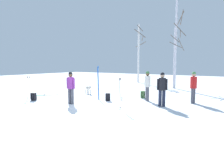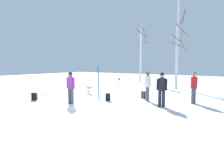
{
  "view_description": "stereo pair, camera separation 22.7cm",
  "coord_description": "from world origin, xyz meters",
  "views": [
    {
      "loc": [
        6.32,
        -7.79,
        2.16
      ],
      "look_at": [
        -0.18,
        1.8,
        1.0
      ],
      "focal_mm": 33.29,
      "sensor_mm": 36.0,
      "label": 1
    },
    {
      "loc": [
        6.51,
        -7.66,
        2.16
      ],
      "look_at": [
        -0.18,
        1.8,
        1.0
      ],
      "focal_mm": 33.29,
      "sensor_mm": 36.0,
      "label": 2
    }
  ],
  "objects": [
    {
      "name": "ground_plane",
      "position": [
        0.0,
        0.0,
        0.0
      ],
      "size": [
        60.0,
        60.0,
        0.0
      ],
      "primitive_type": "plane",
      "color": "white"
    },
    {
      "name": "person_0",
      "position": [
        1.38,
        3.11,
        0.98
      ],
      "size": [
        0.37,
        0.42,
        1.72
      ],
      "color": "#4C4C56",
      "rests_on": "ground_plane"
    },
    {
      "name": "person_1",
      "position": [
        2.64,
        2.09,
        0.98
      ],
      "size": [
        0.48,
        0.34,
        1.72
      ],
      "color": "#1E2338",
      "rests_on": "ground_plane"
    },
    {
      "name": "person_2",
      "position": [
        -1.58,
        -0.01,
        0.98
      ],
      "size": [
        0.52,
        0.34,
        1.72
      ],
      "color": "#4C4C56",
      "rests_on": "ground_plane"
    },
    {
      "name": "person_3",
      "position": [
        3.73,
        3.86,
        0.98
      ],
      "size": [
        0.34,
        0.51,
        1.72
      ],
      "color": "#4C4C56",
      "rests_on": "ground_plane"
    },
    {
      "name": "dog",
      "position": [
        -3.3,
        3.38,
        0.39
      ],
      "size": [
        0.85,
        0.43,
        0.57
      ],
      "color": "beige",
      "rests_on": "ground_plane"
    },
    {
      "name": "ski_pair_planted_0",
      "position": [
        -1.19,
        1.85,
        1.0
      ],
      "size": [
        0.24,
        0.13,
        2.01
      ],
      "color": "blue",
      "rests_on": "ground_plane"
    },
    {
      "name": "ski_pair_lying_0",
      "position": [
        -5.24,
        1.18,
        0.01
      ],
      "size": [
        1.31,
        1.37,
        0.05
      ],
      "color": "green",
      "rests_on": "ground_plane"
    },
    {
      "name": "ski_poles_0",
      "position": [
        -4.9,
        -0.27,
        0.74
      ],
      "size": [
        0.07,
        0.22,
        1.38
      ],
      "color": "#B2B2BC",
      "rests_on": "ground_plane"
    },
    {
      "name": "ski_poles_1",
      "position": [
        1.22,
        0.38,
        0.79
      ],
      "size": [
        0.07,
        0.2,
        1.48
      ],
      "color": "#B2B2BC",
      "rests_on": "ground_plane"
    },
    {
      "name": "backpack_0",
      "position": [
        0.73,
        3.88,
        0.21
      ],
      "size": [
        0.33,
        0.34,
        0.44
      ],
      "color": "#4C7F3F",
      "rests_on": "ground_plane"
    },
    {
      "name": "backpack_1",
      "position": [
        -4.17,
        -0.46,
        0.21
      ],
      "size": [
        0.31,
        0.33,
        0.44
      ],
      "color": "black",
      "rests_on": "ground_plane"
    },
    {
      "name": "backpack_2",
      "position": [
        -0.51,
        1.86,
        0.21
      ],
      "size": [
        0.32,
        0.34,
        0.44
      ],
      "color": "black",
      "rests_on": "ground_plane"
    },
    {
      "name": "water_bottle_0",
      "position": [
        0.15,
        2.33,
        0.11
      ],
      "size": [
        0.07,
        0.07,
        0.23
      ],
      "color": "silver",
      "rests_on": "ground_plane"
    },
    {
      "name": "birch_tree_0",
      "position": [
        -4.35,
        13.28,
        3.38
      ],
      "size": [
        1.59,
        1.62,
        6.45
      ],
      "color": "white",
      "rests_on": "ground_plane"
    },
    {
      "name": "birch_tree_1",
      "position": [
        0.75,
        9.96,
        2.71
      ],
      "size": [
        0.96,
        1.24,
        5.14
      ],
      "color": "silver",
      "rests_on": "ground_plane"
    },
    {
      "name": "birch_tree_2",
      "position": [
        0.82,
        9.97,
        4.06
      ],
      "size": [
        0.98,
        1.46,
        7.92
      ],
      "color": "silver",
      "rests_on": "ground_plane"
    }
  ]
}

